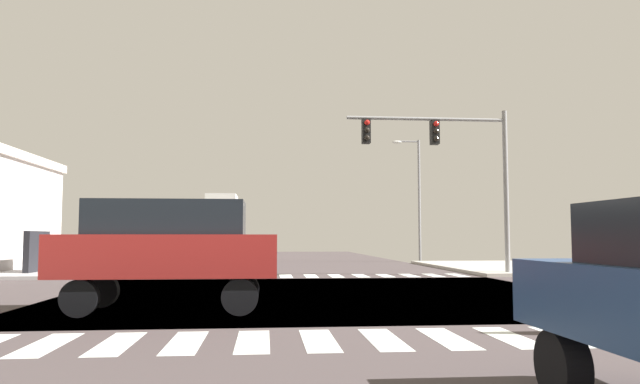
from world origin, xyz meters
The scene contains 11 objects.
ground centered at (0.00, 0.00, -0.03)m, with size 90.00×90.00×0.05m.
sidewalk_corner_ne centered at (13.00, 12.00, 0.07)m, with size 12.00×12.00×0.14m.
sidewalk_corner_nw centered at (-13.00, 12.00, 0.07)m, with size 12.00×12.00×0.14m.
crosswalk_near centered at (-0.25, -7.30, 0.00)m, with size 13.50×2.00×0.01m.
crosswalk_far centered at (-0.25, 7.30, 0.00)m, with size 13.50×2.00×0.01m.
traffic_signal_mast centered at (5.73, 6.98, 5.01)m, with size 6.71×0.55×6.78m.
street_lamp centered at (7.81, 19.95, 4.62)m, with size 1.78×0.32×7.68m.
sedan_nearside_1 centered at (-5.00, 38.71, 1.12)m, with size 1.80×4.30×1.88m.
suv_crossing_1 centered at (-5.00, 15.97, 1.39)m, with size 1.96×4.60×2.34m.
suv_queued_2 centered at (-3.64, -3.50, 1.39)m, with size 4.60×1.96×2.34m.
box_truck_trailing_1 centered at (-5.00, 29.89, 2.56)m, with size 2.40×7.20×4.85m.
Camera 1 is at (-1.57, -16.39, 1.58)m, focal length 33.18 mm.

